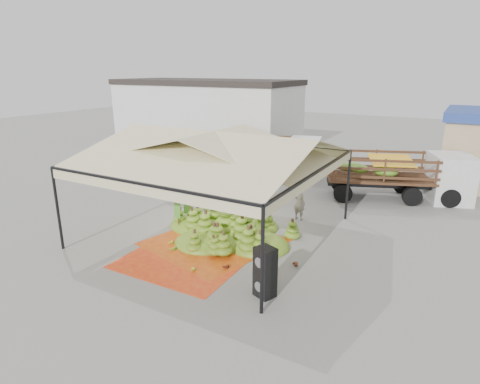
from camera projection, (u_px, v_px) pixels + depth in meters
The scene contains 17 objects.
ground at pixel (217, 232), 15.85m from camera, with size 90.00×90.00×0.00m, color slate.
canopy_tent at pixel (215, 150), 14.88m from camera, with size 8.10×8.10×4.00m.
building_white at pixel (206, 115), 31.40m from camera, with size 14.30×6.30×5.40m.
tarp_left at pixel (187, 258), 13.71m from camera, with size 3.97×3.78×0.01m, color #D65414.
tarp_right at pixel (214, 242), 14.97m from camera, with size 4.10×4.30×0.01m, color #D46013.
banana_heap at pixel (228, 222), 15.31m from camera, with size 5.67×4.66×1.21m, color #4D7F1A.
hand_yellow_a at pixel (169, 241), 14.79m from camera, with size 0.41×0.34×0.19m, color gold.
hand_yellow_b at pixel (191, 269), 12.79m from camera, with size 0.38×0.31×0.17m, color #AFA223.
hand_red_a at pixel (224, 265), 13.03m from camera, with size 0.41×0.34×0.19m, color #511B12.
hand_red_b at pixel (293, 263), 13.13m from camera, with size 0.44×0.36×0.20m, color #5F2D15.
hand_green at pixel (172, 247), 14.30m from camera, with size 0.39×0.32×0.18m, color #55851B.
hanging_bunches at pixel (225, 181), 13.39m from camera, with size 3.24×0.24×0.20m.
speaker_stack at pixel (265, 272), 11.22m from camera, with size 0.67×0.63×1.49m.
banana_leaves at pixel (188, 228), 16.26m from camera, with size 0.96×1.36×3.70m, color #2B7C21, non-canonical shape.
vendor at pixel (299, 203), 17.00m from camera, with size 0.54×0.35×1.48m, color gray.
truck_left at pixel (269, 151), 24.40m from camera, with size 6.92×3.68×2.26m.
truck_right at pixel (403, 171), 19.53m from camera, with size 7.01×4.53×2.28m.
Camera 1 is at (8.08, -12.28, 6.21)m, focal length 30.00 mm.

